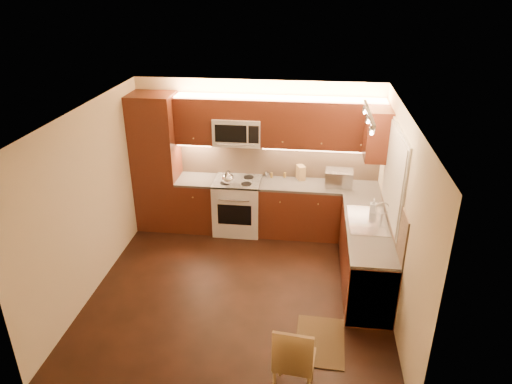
# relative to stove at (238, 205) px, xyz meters

# --- Properties ---
(floor) EXTENTS (4.00, 4.00, 0.01)m
(floor) POSITION_rel_stove_xyz_m (0.30, -1.68, -0.46)
(floor) COLOR black
(floor) RESTS_ON ground
(ceiling) EXTENTS (4.00, 4.00, 0.01)m
(ceiling) POSITION_rel_stove_xyz_m (0.30, -1.68, 2.04)
(ceiling) COLOR beige
(ceiling) RESTS_ON ground
(wall_back) EXTENTS (4.00, 0.01, 2.50)m
(wall_back) POSITION_rel_stove_xyz_m (0.30, 0.32, 0.79)
(wall_back) COLOR beige
(wall_back) RESTS_ON ground
(wall_front) EXTENTS (4.00, 0.01, 2.50)m
(wall_front) POSITION_rel_stove_xyz_m (0.30, -3.67, 0.79)
(wall_front) COLOR beige
(wall_front) RESTS_ON ground
(wall_left) EXTENTS (0.01, 4.00, 2.50)m
(wall_left) POSITION_rel_stove_xyz_m (-1.70, -1.68, 0.79)
(wall_left) COLOR beige
(wall_left) RESTS_ON ground
(wall_right) EXTENTS (0.01, 4.00, 2.50)m
(wall_right) POSITION_rel_stove_xyz_m (2.30, -1.68, 0.79)
(wall_right) COLOR beige
(wall_right) RESTS_ON ground
(pantry) EXTENTS (0.70, 0.60, 2.30)m
(pantry) POSITION_rel_stove_xyz_m (-1.35, 0.02, 0.69)
(pantry) COLOR #4C1E10
(pantry) RESTS_ON floor
(base_cab_back_left) EXTENTS (0.62, 0.60, 0.86)m
(base_cab_back_left) POSITION_rel_stove_xyz_m (-0.69, 0.02, -0.03)
(base_cab_back_left) COLOR #4C1E10
(base_cab_back_left) RESTS_ON floor
(counter_back_left) EXTENTS (0.62, 0.60, 0.04)m
(counter_back_left) POSITION_rel_stove_xyz_m (-0.69, 0.02, 0.42)
(counter_back_left) COLOR #34322F
(counter_back_left) RESTS_ON base_cab_back_left
(base_cab_back_right) EXTENTS (1.92, 0.60, 0.86)m
(base_cab_back_right) POSITION_rel_stove_xyz_m (1.34, 0.02, -0.03)
(base_cab_back_right) COLOR #4C1E10
(base_cab_back_right) RESTS_ON floor
(counter_back_right) EXTENTS (1.92, 0.60, 0.04)m
(counter_back_right) POSITION_rel_stove_xyz_m (1.34, 0.02, 0.42)
(counter_back_right) COLOR #34322F
(counter_back_right) RESTS_ON base_cab_back_right
(base_cab_right) EXTENTS (0.60, 2.00, 0.86)m
(base_cab_right) POSITION_rel_stove_xyz_m (2.00, -1.28, -0.03)
(base_cab_right) COLOR #4C1E10
(base_cab_right) RESTS_ON floor
(counter_right) EXTENTS (0.60, 2.00, 0.04)m
(counter_right) POSITION_rel_stove_xyz_m (2.00, -1.28, 0.42)
(counter_right) COLOR #34322F
(counter_right) RESTS_ON base_cab_right
(dishwasher) EXTENTS (0.58, 0.60, 0.84)m
(dishwasher) POSITION_rel_stove_xyz_m (2.00, -1.98, -0.03)
(dishwasher) COLOR silver
(dishwasher) RESTS_ON floor
(backsplash_back) EXTENTS (3.30, 0.02, 0.60)m
(backsplash_back) POSITION_rel_stove_xyz_m (0.65, 0.31, 0.74)
(backsplash_back) COLOR tan
(backsplash_back) RESTS_ON wall_back
(backsplash_right) EXTENTS (0.02, 2.00, 0.60)m
(backsplash_right) POSITION_rel_stove_xyz_m (2.29, -1.28, 0.74)
(backsplash_right) COLOR tan
(backsplash_right) RESTS_ON wall_right
(upper_cab_back_left) EXTENTS (0.62, 0.35, 0.75)m
(upper_cab_back_left) POSITION_rel_stove_xyz_m (-0.69, 0.15, 1.42)
(upper_cab_back_left) COLOR #4C1E10
(upper_cab_back_left) RESTS_ON wall_back
(upper_cab_back_right) EXTENTS (1.92, 0.35, 0.75)m
(upper_cab_back_right) POSITION_rel_stove_xyz_m (1.34, 0.15, 1.42)
(upper_cab_back_right) COLOR #4C1E10
(upper_cab_back_right) RESTS_ON wall_back
(upper_cab_bridge) EXTENTS (0.76, 0.35, 0.31)m
(upper_cab_bridge) POSITION_rel_stove_xyz_m (0.00, 0.15, 1.63)
(upper_cab_bridge) COLOR #4C1E10
(upper_cab_bridge) RESTS_ON wall_back
(upper_cab_right_corner) EXTENTS (0.35, 0.50, 0.75)m
(upper_cab_right_corner) POSITION_rel_stove_xyz_m (2.12, -0.28, 1.42)
(upper_cab_right_corner) COLOR #4C1E10
(upper_cab_right_corner) RESTS_ON wall_right
(stove) EXTENTS (0.76, 0.65, 0.92)m
(stove) POSITION_rel_stove_xyz_m (0.00, 0.00, 0.00)
(stove) COLOR silver
(stove) RESTS_ON floor
(microwave) EXTENTS (0.76, 0.38, 0.44)m
(microwave) POSITION_rel_stove_xyz_m (0.00, 0.14, 1.26)
(microwave) COLOR silver
(microwave) RESTS_ON wall_back
(window_frame) EXTENTS (0.03, 1.44, 1.24)m
(window_frame) POSITION_rel_stove_xyz_m (2.29, -1.12, 1.14)
(window_frame) COLOR silver
(window_frame) RESTS_ON wall_right
(window_blinds) EXTENTS (0.02, 1.36, 1.16)m
(window_blinds) POSITION_rel_stove_xyz_m (2.27, -1.12, 1.14)
(window_blinds) COLOR silver
(window_blinds) RESTS_ON wall_right
(sink) EXTENTS (0.52, 0.86, 0.15)m
(sink) POSITION_rel_stove_xyz_m (2.00, -1.12, 0.52)
(sink) COLOR silver
(sink) RESTS_ON counter_right
(faucet) EXTENTS (0.20, 0.04, 0.30)m
(faucet) POSITION_rel_stove_xyz_m (2.18, -1.12, 0.59)
(faucet) COLOR silver
(faucet) RESTS_ON counter_right
(track_light_bar) EXTENTS (0.04, 1.20, 0.03)m
(track_light_bar) POSITION_rel_stove_xyz_m (1.85, -1.27, 2.00)
(track_light_bar) COLOR silver
(track_light_bar) RESTS_ON ceiling
(kettle) EXTENTS (0.25, 0.25, 0.23)m
(kettle) POSITION_rel_stove_xyz_m (-0.13, -0.15, 0.57)
(kettle) COLOR silver
(kettle) RESTS_ON stove
(toaster_oven) EXTENTS (0.45, 0.34, 0.26)m
(toaster_oven) POSITION_rel_stove_xyz_m (1.64, 0.04, 0.57)
(toaster_oven) COLOR silver
(toaster_oven) RESTS_ON counter_back_right
(knife_block) EXTENTS (0.17, 0.20, 0.24)m
(knife_block) POSITION_rel_stove_xyz_m (1.03, 0.22, 0.56)
(knife_block) COLOR olive
(knife_block) RESTS_ON counter_back_right
(spice_jar_a) EXTENTS (0.06, 0.06, 0.09)m
(spice_jar_a) POSITION_rel_stove_xyz_m (0.48, 0.20, 0.49)
(spice_jar_a) COLOR silver
(spice_jar_a) RESTS_ON counter_back_right
(spice_jar_b) EXTENTS (0.06, 0.06, 0.09)m
(spice_jar_b) POSITION_rel_stove_xyz_m (0.76, 0.26, 0.48)
(spice_jar_b) COLOR olive
(spice_jar_b) RESTS_ON counter_back_right
(spice_jar_c) EXTENTS (0.06, 0.06, 0.09)m
(spice_jar_c) POSITION_rel_stove_xyz_m (0.46, 0.26, 0.48)
(spice_jar_c) COLOR silver
(spice_jar_c) RESTS_ON counter_back_right
(spice_jar_d) EXTENTS (0.05, 0.05, 0.08)m
(spice_jar_d) POSITION_rel_stove_xyz_m (0.54, 0.23, 0.48)
(spice_jar_d) COLOR olive
(spice_jar_d) RESTS_ON counter_back_right
(soap_bottle) EXTENTS (0.11, 0.11, 0.22)m
(soap_bottle) POSITION_rel_stove_xyz_m (2.09, -0.87, 0.55)
(soap_bottle) COLOR #BAB9BE
(soap_bottle) RESTS_ON counter_right
(rug) EXTENTS (0.61, 0.88, 0.01)m
(rug) POSITION_rel_stove_xyz_m (1.40, -2.58, -0.45)
(rug) COLOR black
(rug) RESTS_ON floor
(dining_chair) EXTENTS (0.44, 0.44, 0.91)m
(dining_chair) POSITION_rel_stove_xyz_m (1.12, -3.34, -0.01)
(dining_chair) COLOR olive
(dining_chair) RESTS_ON floor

